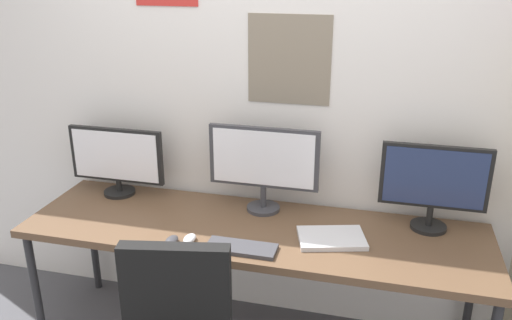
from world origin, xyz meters
name	(u,v)px	position (x,y,z in m)	size (l,w,h in m)	color
wall_back	(273,101)	(0.00, 1.02, 1.30)	(4.77, 0.11, 2.60)	silver
desk	(254,236)	(0.00, 0.60, 0.69)	(2.37, 0.68, 0.74)	brown
monitor_left	(117,159)	(-0.86, 0.81, 0.96)	(0.56, 0.18, 0.40)	black
monitor_center	(264,163)	(0.00, 0.81, 1.02)	(0.59, 0.18, 0.47)	#38383D
monitor_right	(434,183)	(0.86, 0.81, 0.99)	(0.52, 0.18, 0.44)	black
keyboard_main	(241,248)	(0.00, 0.37, 0.75)	(0.33, 0.13, 0.02)	#38383D
mouse_left_side	(190,239)	(-0.26, 0.38, 0.76)	(0.06, 0.10, 0.03)	silver
mouse_right_side	(172,240)	(-0.34, 0.34, 0.76)	(0.06, 0.10, 0.03)	#38383D
laptop_closed	(331,238)	(0.40, 0.57, 0.75)	(0.32, 0.22, 0.02)	silver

